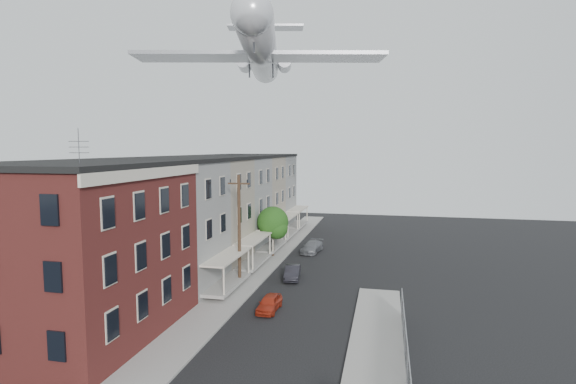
# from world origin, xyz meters

# --- Properties ---
(sidewalk_left) EXTENTS (3.00, 62.00, 0.12)m
(sidewalk_left) POSITION_xyz_m (-5.50, 24.00, 0.06)
(sidewalk_left) COLOR gray
(sidewalk_left) RESTS_ON ground
(sidewalk_right) EXTENTS (3.00, 26.00, 0.12)m
(sidewalk_right) POSITION_xyz_m (5.50, 6.00, 0.06)
(sidewalk_right) COLOR gray
(sidewalk_right) RESTS_ON ground
(curb_left) EXTENTS (0.15, 62.00, 0.14)m
(curb_left) POSITION_xyz_m (-4.05, 24.00, 0.07)
(curb_left) COLOR gray
(curb_left) RESTS_ON ground
(curb_right) EXTENTS (0.15, 26.00, 0.14)m
(curb_right) POSITION_xyz_m (4.05, 6.00, 0.07)
(curb_right) COLOR gray
(curb_right) RESTS_ON ground
(corner_building) EXTENTS (10.31, 12.30, 12.15)m
(corner_building) POSITION_xyz_m (-12.00, 7.00, 5.16)
(corner_building) COLOR black
(corner_building) RESTS_ON ground
(row_house_a) EXTENTS (11.98, 7.00, 10.30)m
(row_house_a) POSITION_xyz_m (-11.96, 16.50, 5.13)
(row_house_a) COLOR slate
(row_house_a) RESTS_ON ground
(row_house_b) EXTENTS (11.98, 7.00, 10.30)m
(row_house_b) POSITION_xyz_m (-11.96, 23.50, 5.13)
(row_house_b) COLOR gray
(row_house_b) RESTS_ON ground
(row_house_c) EXTENTS (11.98, 7.00, 10.30)m
(row_house_c) POSITION_xyz_m (-11.96, 30.50, 5.13)
(row_house_c) COLOR slate
(row_house_c) RESTS_ON ground
(row_house_d) EXTENTS (11.98, 7.00, 10.30)m
(row_house_d) POSITION_xyz_m (-11.96, 37.50, 5.13)
(row_house_d) COLOR gray
(row_house_d) RESTS_ON ground
(row_house_e) EXTENTS (11.98, 7.00, 10.30)m
(row_house_e) POSITION_xyz_m (-11.96, 44.50, 5.13)
(row_house_e) COLOR slate
(row_house_e) RESTS_ON ground
(chainlink_fence) EXTENTS (0.06, 18.06, 1.90)m
(chainlink_fence) POSITION_xyz_m (7.00, 5.00, 1.00)
(chainlink_fence) COLOR gray
(chainlink_fence) RESTS_ON ground
(utility_pole) EXTENTS (1.80, 0.26, 9.00)m
(utility_pole) POSITION_xyz_m (-5.60, 18.00, 4.67)
(utility_pole) COLOR black
(utility_pole) RESTS_ON ground
(street_tree) EXTENTS (3.22, 3.20, 5.20)m
(street_tree) POSITION_xyz_m (-5.27, 27.92, 3.45)
(street_tree) COLOR black
(street_tree) RESTS_ON ground
(car_near) EXTENTS (1.34, 3.18, 1.07)m
(car_near) POSITION_xyz_m (-1.80, 13.02, 0.54)
(car_near) COLOR #A72A15
(car_near) RESTS_ON ground
(car_mid) EXTENTS (1.61, 3.58, 1.14)m
(car_mid) POSITION_xyz_m (-1.80, 20.69, 0.57)
(car_mid) COLOR black
(car_mid) RESTS_ON ground
(car_far) EXTENTS (2.20, 4.27, 1.19)m
(car_far) POSITION_xyz_m (-1.80, 30.79, 0.59)
(car_far) COLOR slate
(car_far) RESTS_ON ground
(airplane) EXTENTS (22.18, 25.35, 7.29)m
(airplane) POSITION_xyz_m (-5.73, 25.07, 20.08)
(airplane) COLOR silver
(airplane) RESTS_ON ground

